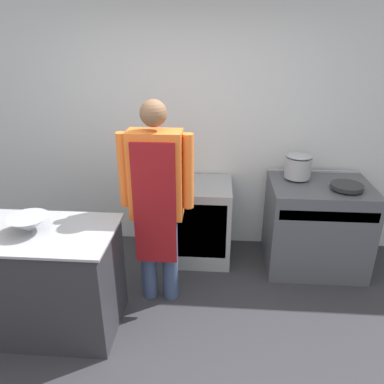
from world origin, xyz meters
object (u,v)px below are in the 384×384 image
(person_cook, at_px, (156,195))
(stock_pot, at_px, (298,165))
(fridge_unit, at_px, (202,221))
(mixing_bowl, at_px, (29,224))
(saute_pan, at_px, (347,186))
(stove, at_px, (316,226))

(person_cook, height_order, stock_pot, person_cook)
(fridge_unit, distance_m, person_cook, 1.00)
(fridge_unit, bearing_deg, person_cook, -115.67)
(mixing_bowl, xyz_separation_m, stock_pot, (2.17, 1.20, 0.10))
(person_cook, relative_size, saute_pan, 6.06)
(stove, height_order, fridge_unit, stove)
(fridge_unit, xyz_separation_m, mixing_bowl, (-1.23, -1.16, 0.53))
(person_cook, height_order, saute_pan, person_cook)
(stove, distance_m, stock_pot, 0.64)
(stock_pot, bearing_deg, mixing_bowl, -151.01)
(mixing_bowl, bearing_deg, person_cook, 26.37)
(person_cook, height_order, mixing_bowl, person_cook)
(mixing_bowl, xyz_separation_m, saute_pan, (2.58, 0.95, -0.01))
(stove, relative_size, mixing_bowl, 3.16)
(stove, xyz_separation_m, fridge_unit, (-1.16, 0.08, -0.03))
(person_cook, bearing_deg, mixing_bowl, -153.63)
(stove, distance_m, person_cook, 1.73)
(fridge_unit, relative_size, mixing_bowl, 2.75)
(stove, xyz_separation_m, mixing_bowl, (-2.39, -1.08, 0.50))
(fridge_unit, distance_m, saute_pan, 1.46)
(stove, bearing_deg, mixing_bowl, -155.77)
(stock_pot, bearing_deg, fridge_unit, -177.07)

